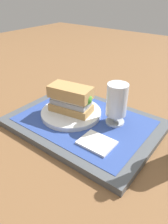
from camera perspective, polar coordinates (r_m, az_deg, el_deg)
The scene contains 7 objects.
ground_plane at distance 0.66m, azimuth 0.00°, elevation -3.70°, with size 3.00×3.00×0.00m, color brown.
tray at distance 0.66m, azimuth 0.00°, elevation -2.98°, with size 0.44×0.32×0.02m, color #4C5156.
placemat at distance 0.65m, azimuth 0.00°, elevation -2.21°, with size 0.38×0.27×0.00m, color #2D4793.
plate at distance 0.68m, azimuth -3.40°, elevation -0.17°, with size 0.19×0.19×0.01m, color white.
sandwich at distance 0.65m, azimuth -3.28°, elevation 3.53°, with size 0.14×0.09×0.08m.
beer_glass at distance 0.61m, azimuth 8.77°, elevation 2.81°, with size 0.06×0.06×0.12m.
napkin_folded at distance 0.56m, azimuth 3.47°, elevation -8.20°, with size 0.09×0.07×0.01m, color white.
Camera 1 is at (0.33, -0.43, 0.38)m, focal length 34.07 mm.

